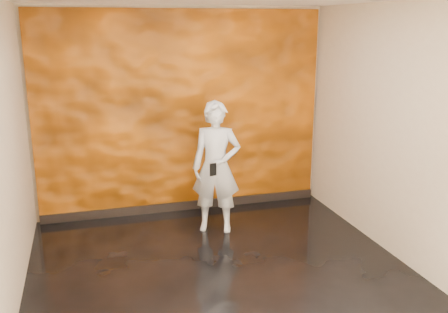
% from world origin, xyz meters
% --- Properties ---
extents(room, '(4.02, 4.02, 2.81)m').
position_xyz_m(room, '(0.00, 0.00, 1.40)').
color(room, black).
rests_on(room, ground).
extents(feature_wall, '(3.90, 0.06, 2.75)m').
position_xyz_m(feature_wall, '(0.00, 1.96, 1.38)').
color(feature_wall, orange).
rests_on(feature_wall, ground).
extents(baseboard, '(3.90, 0.04, 0.12)m').
position_xyz_m(baseboard, '(0.00, 1.92, 0.06)').
color(baseboard, black).
rests_on(baseboard, ground).
extents(man, '(0.71, 0.59, 1.66)m').
position_xyz_m(man, '(0.25, 1.12, 0.83)').
color(man, '#A5A9B4').
rests_on(man, ground).
extents(phone, '(0.08, 0.04, 0.16)m').
position_xyz_m(phone, '(0.14, 0.88, 0.88)').
color(phone, black).
rests_on(phone, man).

